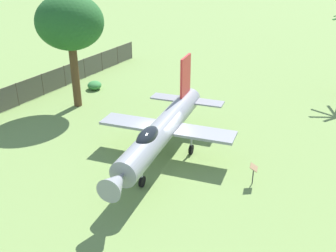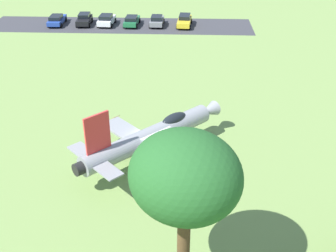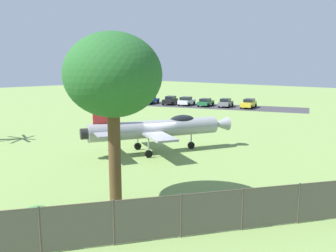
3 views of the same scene
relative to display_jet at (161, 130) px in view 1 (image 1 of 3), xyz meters
The scene contains 6 objects.
ground_plane 2.05m from the display_jet, 23.23° to the right, with size 200.00×200.00×0.00m, color #75934C.
display_jet is the anchor object (origin of this frame).
shade_tree 12.02m from the display_jet, 34.32° to the left, with size 4.61×5.01×8.62m.
perimeter_fence 14.41m from the display_jet, 54.70° to the left, with size 30.16×18.80×1.89m.
shrub_near_fence 14.22m from the display_jet, 22.48° to the left, with size 1.43×1.23×0.73m.
info_plaque 5.64m from the display_jet, 119.96° to the right, with size 0.70×0.58×1.14m.
Camera 1 is at (-20.78, 0.92, 11.78)m, focal length 42.18 mm.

